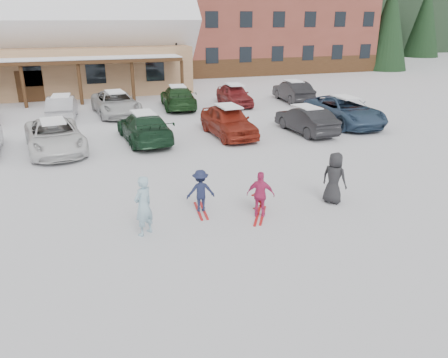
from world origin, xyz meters
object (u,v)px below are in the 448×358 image
object	(u,v)px
parked_car_4	(228,121)
parked_car_13	(293,91)
bystander_dark	(334,178)
lamp_post	(176,49)
child_magenta	(261,195)
parked_car_12	(234,95)
parked_car_11	(178,97)
parked_car_3	(144,127)
adult_skier	(143,206)
parked_car_6	(344,111)
parked_car_5	(306,120)
parked_car_9	(62,107)
day_lodge	(2,42)
parked_car_10	(116,103)
parked_car_2	(55,136)
child_navy	(201,191)
toddler_red	(256,195)

from	to	relation	value
parked_car_4	parked_car_13	bearing A→B (deg)	42.40
bystander_dark	parked_car_4	distance (m)	9.23
lamp_post	child_magenta	distance (m)	25.22
lamp_post	parked_car_12	size ratio (longest dim) A/B	1.36
parked_car_11	bystander_dark	bearing A→B (deg)	100.20
lamp_post	parked_car_3	bearing A→B (deg)	-108.49
adult_skier	parked_car_4	bearing A→B (deg)	-157.96
parked_car_6	parked_car_12	xyz separation A→B (m)	(-4.02, 7.29, -0.06)
parked_car_5	parked_car_9	world-z (taller)	parked_car_9
parked_car_13	parked_car_12	bearing A→B (deg)	4.10
adult_skier	parked_car_6	distance (m)	16.20
day_lodge	parked_car_3	world-z (taller)	day_lodge
parked_car_4	parked_car_13	size ratio (longest dim) A/B	1.03
bystander_dark	parked_car_10	bearing A→B (deg)	-13.08
day_lodge	parked_car_2	xyz separation A→B (m)	(4.00, -18.57, -3.23)
lamp_post	parked_car_2	size ratio (longest dim) A/B	1.12
child_navy	parked_car_6	distance (m)	14.08
child_navy	child_magenta	world-z (taller)	child_magenta
parked_car_3	parked_car_6	size ratio (longest dim) A/B	0.88
lamp_post	toddler_red	size ratio (longest dim) A/B	6.27
toddler_red	child_navy	bearing A→B (deg)	-35.53
toddler_red	parked_car_9	size ratio (longest dim) A/B	0.21
child_magenta	parked_car_10	world-z (taller)	same
bystander_dark	parked_car_3	size ratio (longest dim) A/B	0.35
adult_skier	toddler_red	world-z (taller)	adult_skier
child_navy	parked_car_13	size ratio (longest dim) A/B	0.31
day_lodge	parked_car_12	distance (m)	19.07
bystander_dark	parked_car_6	xyz separation A→B (m)	(6.57, 9.60, -0.08)
parked_car_9	parked_car_12	bearing A→B (deg)	-171.94
day_lodge	parked_car_11	bearing A→B (deg)	-42.35
lamp_post	parked_car_13	xyz separation A→B (m)	(6.74, -7.75, -2.54)
parked_car_6	parked_car_12	distance (m)	8.32
adult_skier	parked_car_13	world-z (taller)	adult_skier
day_lodge	child_navy	bearing A→B (deg)	-72.43
parked_car_3	day_lodge	bearing A→B (deg)	-70.63
child_navy	parked_car_3	bearing A→B (deg)	-81.57
lamp_post	parked_car_10	distance (m)	10.52
day_lodge	parked_car_9	world-z (taller)	day_lodge
adult_skier	day_lodge	bearing A→B (deg)	-113.57
parked_car_12	parked_car_13	size ratio (longest dim) A/B	0.95
parked_car_2	parked_car_11	xyz separation A→B (m)	(7.51, 8.08, 0.02)
parked_car_11	parked_car_13	xyz separation A→B (m)	(8.40, -0.25, 0.00)
parked_car_6	parked_car_3	bearing A→B (deg)	179.29
parked_car_3	parked_car_4	bearing A→B (deg)	171.15
day_lodge	lamp_post	bearing A→B (deg)	-12.76
child_navy	child_magenta	distance (m)	1.88
adult_skier	toddler_red	xyz separation A→B (m)	(3.67, 0.69, -0.41)
toddler_red	parked_car_12	xyz separation A→B (m)	(5.13, 16.51, 0.26)
parked_car_12	parked_car_11	bearing A→B (deg)	177.62
bystander_dark	parked_car_6	bearing A→B (deg)	-66.14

